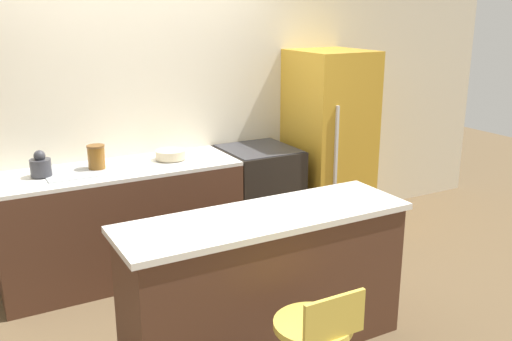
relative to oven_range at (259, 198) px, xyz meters
The scene contains 9 objects.
ground_plane 1.15m from the oven_range, 160.75° to the right, with size 14.00×14.00×0.00m, color brown.
wall_back 1.35m from the oven_range, 160.09° to the left, with size 8.00×0.06×2.60m.
back_counter 1.28m from the oven_range, behind, with size 1.90×0.66×0.94m.
kitchen_island 1.66m from the oven_range, 117.71° to the right, with size 1.87×0.58×0.93m.
oven_range is the anchor object (origin of this frame).
refrigerator 0.86m from the oven_range, ahead, with size 0.66×0.73×1.77m.
kettle 1.93m from the oven_range, behind, with size 0.16×0.16×0.20m.
mixing_bowl 0.96m from the oven_range, behind, with size 0.25×0.25×0.07m.
canister_jar 1.54m from the oven_range, behind, with size 0.14×0.14×0.19m.
Camera 1 is at (-1.42, -3.98, 2.16)m, focal length 40.00 mm.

